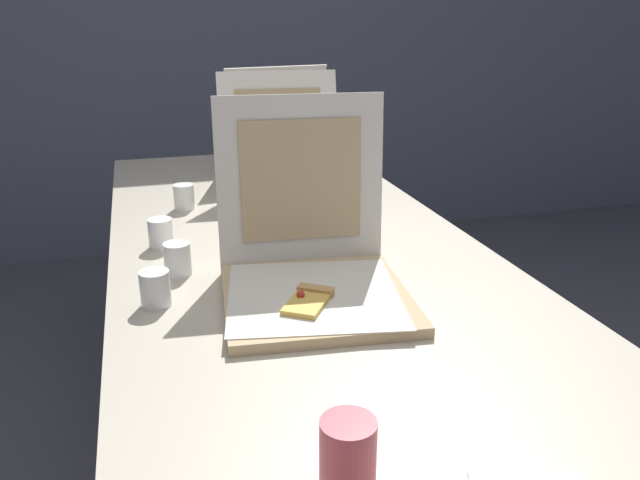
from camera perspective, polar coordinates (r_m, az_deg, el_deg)
wall_back at (r=3.53m, az=-11.08°, el=20.05°), size 10.00×0.10×2.60m
table at (r=1.61m, az=-2.26°, el=-1.78°), size 0.89×2.12×0.73m
pizza_box_front at (r=1.28m, az=-0.71°, el=-2.68°), size 0.40×0.42×0.38m
pizza_box_middle at (r=1.82m, az=-2.89°, el=4.30°), size 0.41×0.49×0.37m
pizza_box_back at (r=2.19m, az=-3.31°, el=7.00°), size 0.41×0.41×0.37m
cup_white_mid at (r=1.59m, az=-14.09°, el=0.60°), size 0.06×0.06×0.07m
cup_white_near_left at (r=1.29m, az=-14.54°, el=-4.22°), size 0.06×0.06×0.07m
cup_white_far at (r=1.88m, az=-12.08°, el=3.81°), size 0.06×0.06×0.07m
cup_white_near_center at (r=1.42m, az=-12.63°, el=-1.67°), size 0.06×0.06×0.07m
cup_printed_front at (r=0.80m, az=2.51°, el=-18.84°), size 0.07×0.07×0.10m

